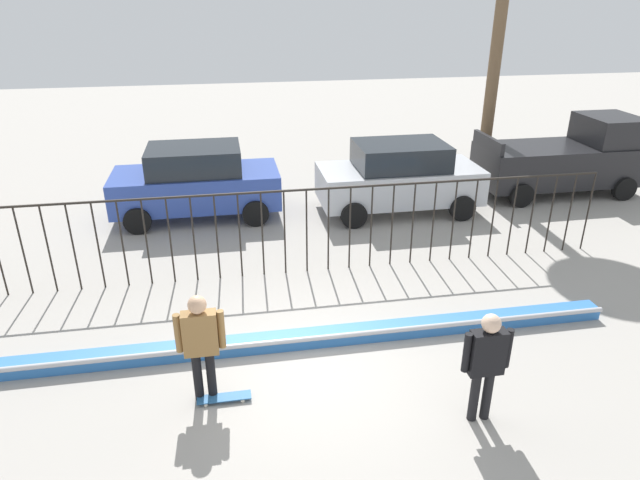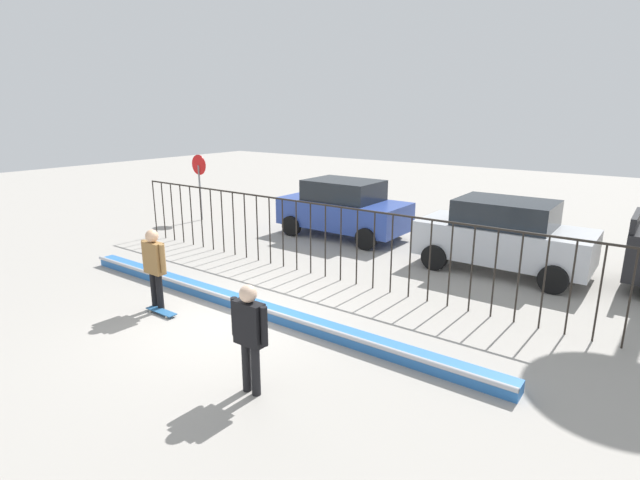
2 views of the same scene
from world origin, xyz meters
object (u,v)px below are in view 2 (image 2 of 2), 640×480
at_px(stop_sign, 199,178).
at_px(skateboard, 161,311).
at_px(camera_operator, 249,330).
at_px(parked_car_silver, 504,235).
at_px(skateboarder, 154,262).
at_px(parked_car_blue, 343,208).

bearing_deg(stop_sign, skateboard, -45.79).
xyz_separation_m(skateboard, camera_operator, (3.57, -1.00, 0.97)).
height_order(parked_car_silver, stop_sign, stop_sign).
distance_m(skateboarder, stop_sign, 8.83).
bearing_deg(parked_car_blue, stop_sign, -173.42).
height_order(parked_car_blue, stop_sign, stop_sign).
bearing_deg(parked_car_silver, parked_car_blue, 176.73).
xyz_separation_m(camera_operator, parked_car_silver, (1.30, 8.06, -0.06)).
height_order(skateboarder, camera_operator, skateboarder).
height_order(camera_operator, parked_car_blue, parked_car_blue).
bearing_deg(parked_car_silver, camera_operator, -96.39).
xyz_separation_m(parked_car_blue, parked_car_silver, (5.38, -0.57, 0.00)).
xyz_separation_m(skateboard, parked_car_blue, (-0.51, 7.63, 0.91)).
distance_m(skateboarder, parked_car_blue, 7.51).
distance_m(skateboarder, parked_car_silver, 8.63).
xyz_separation_m(camera_operator, parked_car_blue, (-4.08, 8.62, -0.06)).
bearing_deg(parked_car_silver, stop_sign, -174.42).
height_order(skateboard, stop_sign, stop_sign).
relative_size(parked_car_blue, parked_car_silver, 1.00).
height_order(camera_operator, stop_sign, stop_sign).
height_order(camera_operator, parked_car_silver, parked_car_silver).
xyz_separation_m(skateboarder, parked_car_blue, (-0.25, 7.51, -0.08)).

